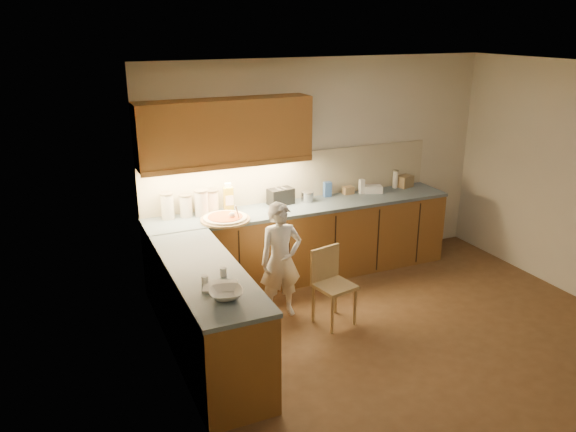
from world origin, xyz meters
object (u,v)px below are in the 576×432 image
object	(u,v)px
child	(281,260)
wooden_chair	(331,280)
pizza_on_board	(226,218)
oil_jug	(228,199)
toaster	(281,196)

from	to	relation	value
child	wooden_chair	xyz separation A→B (m)	(0.41, -0.34, -0.16)
pizza_on_board	oil_jug	world-z (taller)	oil_jug
child	oil_jug	xyz separation A→B (m)	(-0.26, 0.91, 0.45)
pizza_on_board	oil_jug	size ratio (longest dim) A/B	1.61
child	toaster	xyz separation A→B (m)	(0.39, 0.92, 0.39)
child	wooden_chair	world-z (taller)	child
oil_jug	toaster	world-z (taller)	oil_jug
wooden_chair	oil_jug	size ratio (longest dim) A/B	2.38
pizza_on_board	wooden_chair	bearing A→B (deg)	-50.10
pizza_on_board	child	bearing A→B (deg)	-57.93
oil_jug	toaster	bearing A→B (deg)	0.83
pizza_on_board	child	distance (m)	0.80
pizza_on_board	child	world-z (taller)	child
toaster	wooden_chair	bearing A→B (deg)	-96.90
oil_jug	toaster	xyz separation A→B (m)	(0.65, 0.01, -0.06)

